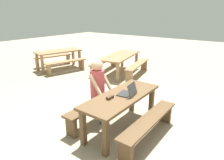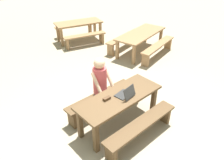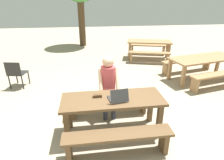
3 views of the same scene
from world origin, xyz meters
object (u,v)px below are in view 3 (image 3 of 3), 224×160
(laptop, at_px, (118,97))
(plastic_chair, at_px, (17,73))
(picnic_table_mid, at_px, (204,60))
(picnic_table_rear, at_px, (149,44))
(picnic_table_front, at_px, (113,104))
(person_seated, at_px, (108,82))
(small_pouch, at_px, (97,96))

(laptop, height_order, plastic_chair, laptop)
(picnic_table_mid, relative_size, picnic_table_rear, 1.18)
(picnic_table_front, xyz_separation_m, plastic_chair, (-2.43, 2.37, -0.18))
(person_seated, bearing_deg, picnic_table_front, -89.29)
(laptop, distance_m, small_pouch, 0.39)
(picnic_table_mid, xyz_separation_m, picnic_table_rear, (-0.98, 2.42, 0.02))
(person_seated, xyz_separation_m, plastic_chair, (-2.43, 1.79, -0.36))
(picnic_table_front, height_order, laptop, laptop)
(laptop, xyz_separation_m, plastic_chair, (-2.51, 2.46, -0.36))
(picnic_table_mid, bearing_deg, laptop, -155.14)
(small_pouch, bearing_deg, person_seated, 62.15)
(picnic_table_front, distance_m, person_seated, 0.60)
(person_seated, relative_size, picnic_table_mid, 0.59)
(picnic_table_mid, bearing_deg, person_seated, -164.53)
(small_pouch, relative_size, person_seated, 0.12)
(person_seated, distance_m, picnic_table_rear, 4.63)
(small_pouch, height_order, picnic_table_rear, small_pouch)
(person_seated, bearing_deg, laptop, -82.35)
(person_seated, xyz_separation_m, picnic_table_rear, (2.23, 4.06, -0.15))
(picnic_table_mid, bearing_deg, small_pouch, -159.98)
(person_seated, distance_m, picnic_table_mid, 3.60)
(small_pouch, xyz_separation_m, picnic_table_rear, (2.49, 4.55, -0.12))
(laptop, relative_size, picnic_table_mid, 0.15)
(laptop, relative_size, plastic_chair, 0.45)
(laptop, xyz_separation_m, small_pouch, (-0.35, 0.17, -0.03))
(picnic_table_front, distance_m, plastic_chair, 3.40)
(picnic_table_front, distance_m, picnic_table_rear, 5.14)
(picnic_table_rear, bearing_deg, plastic_chair, -138.50)
(small_pouch, bearing_deg, picnic_table_front, -16.58)
(laptop, distance_m, plastic_chair, 3.53)
(laptop, bearing_deg, small_pouch, -33.34)
(picnic_table_front, bearing_deg, laptop, -46.72)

